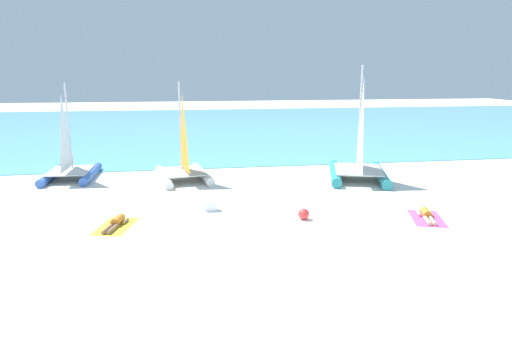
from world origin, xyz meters
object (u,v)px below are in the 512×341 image
at_px(sailboat_blue, 70,165).
at_px(beach_ball, 304,214).
at_px(sunbather_left, 116,222).
at_px(cooler_box, 210,206).
at_px(towel_left, 116,226).
at_px(sailboat_teal, 359,163).
at_px(towel_right, 427,218).
at_px(sailboat_white, 183,166).
at_px(sunbather_right, 427,215).

relative_size(sailboat_blue, beach_ball, 11.50).
xyz_separation_m(sunbather_left, cooler_box, (3.39, 1.23, 0.05)).
bearing_deg(towel_left, beach_ball, -2.60).
relative_size(sailboat_teal, cooler_box, 11.37).
bearing_deg(sailboat_blue, sunbather_left, -66.09).
xyz_separation_m(beach_ball, cooler_box, (-3.35, 1.60, -0.03)).
bearing_deg(towel_right, sailboat_white, 140.71).
distance_m(sailboat_white, towel_left, 6.88).
bearing_deg(sunbather_right, beach_ball, -169.28).
distance_m(sailboat_teal, sailboat_blue, 14.66).
height_order(sailboat_blue, sunbather_right, sailboat_blue).
distance_m(sailboat_white, towel_right, 11.65).
height_order(sunbather_left, sunbather_right, same).
bearing_deg(towel_left, sailboat_teal, 25.11).
height_order(sailboat_white, sailboat_blue, sailboat_white).
distance_m(sailboat_teal, towel_right, 6.19).
distance_m(towel_right, cooler_box, 8.23).
xyz_separation_m(sunbather_right, beach_ball, (-4.59, 0.56, 0.08)).
bearing_deg(sunbather_right, sailboat_blue, 167.96).
bearing_deg(sailboat_blue, sunbather_right, -30.23).
height_order(towel_right, beach_ball, beach_ball).
relative_size(sailboat_teal, towel_right, 2.99).
relative_size(sailboat_teal, sunbather_right, 3.69).
relative_size(sailboat_teal, towel_left, 2.99).
height_order(sailboat_white, towel_left, sailboat_white).
bearing_deg(sunbather_left, sunbather_right, 8.80).
relative_size(sailboat_white, towel_right, 2.59).
bearing_deg(towel_left, sunbather_left, 76.49).
bearing_deg(cooler_box, towel_left, -159.23).
height_order(sailboat_blue, towel_left, sailboat_blue).
bearing_deg(towel_right, beach_ball, 172.22).
bearing_deg(sailboat_blue, towel_left, -66.37).
distance_m(sunbather_right, beach_ball, 4.63).
relative_size(sailboat_white, cooler_box, 9.82).
relative_size(towel_left, sunbather_right, 1.23).
bearing_deg(sailboat_white, sunbather_left, -120.30).
xyz_separation_m(sailboat_white, sunbather_left, (-2.32, -6.37, -0.60)).
relative_size(sailboat_white, towel_left, 2.59).
distance_m(sunbather_left, beach_ball, 6.76).
relative_size(sailboat_blue, sunbather_right, 3.15).
xyz_separation_m(towel_right, sunbather_right, (0.02, 0.06, 0.13)).
distance_m(towel_right, beach_ball, 4.62).
relative_size(sailboat_teal, beach_ball, 13.50).
distance_m(sailboat_white, sunbather_right, 11.62).
bearing_deg(beach_ball, towel_left, 177.40).
distance_m(sailboat_white, sailboat_teal, 8.84).
bearing_deg(cooler_box, sailboat_blue, 137.35).
relative_size(sunbather_right, beach_ball, 3.65).
bearing_deg(sailboat_teal, beach_ball, -111.22).
height_order(sailboat_blue, beach_ball, sailboat_blue).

